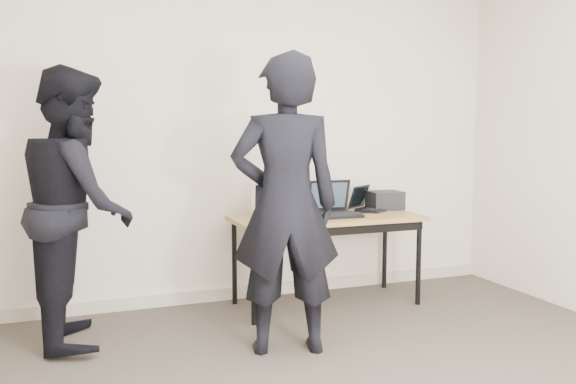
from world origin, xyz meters
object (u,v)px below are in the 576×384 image
desk (327,223)px  laptop_center (333,208)px  laptop_right (368,205)px  equipment_box (385,200)px  person_typist (285,205)px  person_observer (77,206)px  laptop_beige (276,212)px  leather_satchel (296,198)px

desk → laptop_center: 0.14m
laptop_center → laptop_right: (0.40, 0.17, -0.02)m
laptop_right → equipment_box: (0.17, 0.01, 0.03)m
person_typist → person_observer: (-1.22, 0.66, -0.03)m
desk → laptop_beige: (-0.42, 0.02, 0.11)m
person_observer → equipment_box: bearing=-83.1°
leather_satchel → person_typist: (-0.46, -1.01, 0.08)m
leather_satchel → desk: bearing=-52.8°
leather_satchel → equipment_box: leather_satchel is taller
laptop_right → laptop_center: bearing=167.1°
laptop_center → person_observer: person_observer is taller
laptop_center → laptop_right: 0.44m
laptop_right → person_observer: person_observer is taller
laptop_beige → leather_satchel: 0.33m
desk → leather_satchel: bearing=128.0°
person_typist → laptop_right: bearing=-126.0°
laptop_right → equipment_box: laptop_right is taller
laptop_beige → person_typist: person_typist is taller
laptop_center → person_typist: (-0.69, -0.79, 0.15)m
laptop_center → equipment_box: size_ratio=1.35×
desk → person_typist: size_ratio=0.81×
laptop_right → leather_satchel: size_ratio=1.08×
laptop_center → person_typist: bearing=-130.0°
desk → laptop_center: size_ratio=4.09×
desk → person_observer: 1.87m
person_typist → desk: bearing=-116.5°
desk → laptop_right: 0.51m
desk → person_typist: person_typist is taller
laptop_center → laptop_right: bearing=24.3°
desk → person_typist: 1.04m
equipment_box → person_typist: 1.60m
laptop_right → equipment_box: 0.17m
laptop_center → person_observer: (-1.91, -0.13, 0.12)m
laptop_center → laptop_beige: bearing=-179.4°
leather_satchel → laptop_beige: bearing=-140.4°
desk → laptop_beige: size_ratio=3.86×
desk → laptop_center: (0.06, 0.01, 0.12)m
person_observer → leather_satchel: bearing=-78.6°
desk → leather_satchel: 0.34m
laptop_beige → laptop_center: (0.48, -0.01, 0.01)m
laptop_beige → equipment_box: size_ratio=1.42×
desk → leather_satchel: leather_satchel is taller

